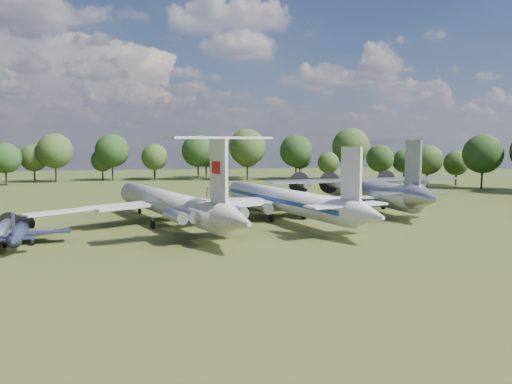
{
  "coord_description": "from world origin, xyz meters",
  "views": [
    {
      "loc": [
        -1.45,
        -69.55,
        11.97
      ],
      "look_at": [
        12.29,
        -1.98,
        5.0
      ],
      "focal_mm": 35.0,
      "sensor_mm": 36.0,
      "label": 1
    }
  ],
  "objects": [
    {
      "name": "il62_airliner",
      "position": [
        0.22,
        2.66,
        2.45
      ],
      "size": [
        52.56,
        59.75,
        4.9
      ],
      "primitive_type": null,
      "rotation": [
        0.0,
        0.0,
        0.33
      ],
      "color": "beige",
      "rests_on": "ground"
    },
    {
      "name": "an12_transport",
      "position": [
        35.63,
        12.88,
        2.65
      ],
      "size": [
        39.83,
        43.64,
        5.31
      ],
      "primitive_type": null,
      "rotation": [
        0.0,
        0.0,
        0.1
      ],
      "color": "#A1A3A9",
      "rests_on": "ground"
    },
    {
      "name": "small_prop_northwest",
      "position": [
        -19.26,
        -7.34,
        1.16
      ],
      "size": [
        13.53,
        17.15,
        2.31
      ],
      "primitive_type": null,
      "rotation": [
        0.0,
        0.0,
        0.13
      ],
      "color": "#9B9DA3",
      "rests_on": "ground"
    },
    {
      "name": "small_prop_west",
      "position": [
        -16.98,
        -8.58,
        1.13
      ],
      "size": [
        13.55,
        16.99,
        2.26
      ],
      "primitive_type": null,
      "rotation": [
        0.0,
        0.0,
        0.15
      ],
      "color": "black",
      "rests_on": "ground"
    },
    {
      "name": "tu104_jet",
      "position": [
        17.88,
        3.88,
        2.4
      ],
      "size": [
        47.14,
        55.65,
        4.8
      ],
      "primitive_type": null,
      "rotation": [
        0.0,
        0.0,
        0.26
      ],
      "color": "silver",
      "rests_on": "ground"
    },
    {
      "name": "person_on_il62",
      "position": [
        4.66,
        -10.33,
        5.75
      ],
      "size": [
        0.73,
        0.72,
        1.69
      ],
      "primitive_type": "imported",
      "rotation": [
        0.0,
        0.0,
        3.9
      ],
      "color": "olive",
      "rests_on": "il62_airliner"
    },
    {
      "name": "ground",
      "position": [
        0.0,
        0.0,
        0.0
      ],
      "size": [
        300.0,
        300.0,
        0.0
      ],
      "primitive_type": "plane",
      "color": "#224216",
      "rests_on": "ground"
    }
  ]
}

